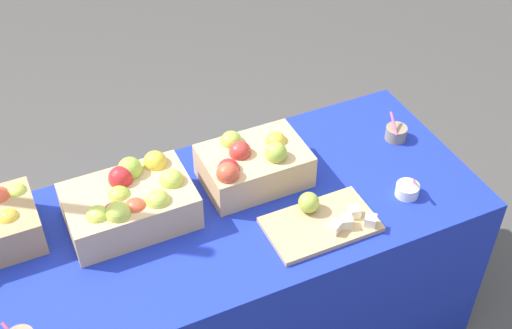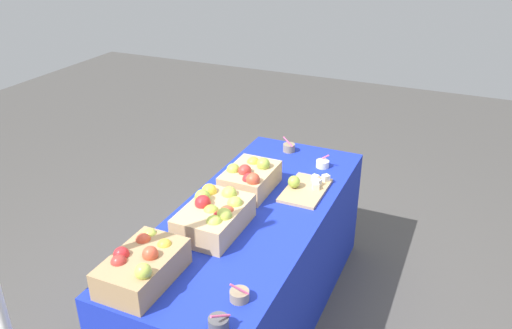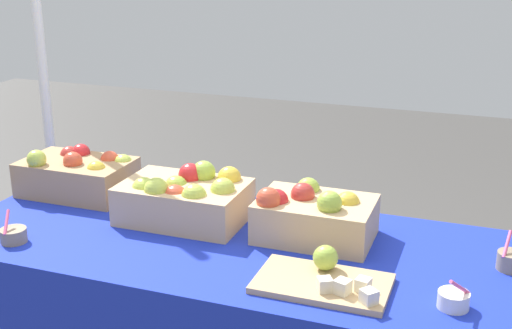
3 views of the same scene
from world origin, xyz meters
name	(u,v)px [view 1 (image 1 of 3)]	position (x,y,z in m)	size (l,w,h in m)	color
table	(215,286)	(0.00, 0.00, 0.37)	(1.90, 0.76, 0.74)	#192DB7
apple_crate_middle	(131,203)	(-0.24, 0.09, 0.82)	(0.42, 0.28, 0.19)	tan
apple_crate_right	(253,164)	(0.21, 0.10, 0.82)	(0.36, 0.25, 0.19)	tan
cutting_board_front	(322,220)	(0.32, -0.19, 0.76)	(0.37, 0.22, 0.09)	tan
sample_bowl_near	(396,133)	(0.80, 0.09, 0.77)	(0.08, 0.08, 0.11)	gray
sample_bowl_far	(407,190)	(0.66, -0.19, 0.76)	(0.08, 0.08, 0.10)	silver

